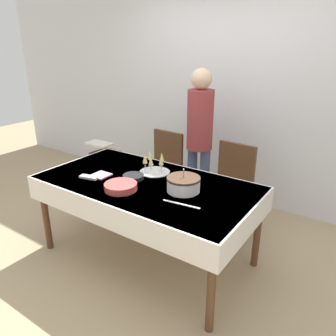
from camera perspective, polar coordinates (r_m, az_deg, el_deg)
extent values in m
plane|color=tan|center=(3.21, -3.51, -14.98)|extent=(12.00, 12.00, 0.00)
cube|color=silver|center=(4.04, 10.76, 13.12)|extent=(8.00, 0.05, 2.70)
cube|color=silver|center=(2.83, -3.84, -2.67)|extent=(1.87, 0.99, 0.03)
cube|color=silver|center=(2.87, -3.80, -4.32)|extent=(1.90, 1.02, 0.21)
cylinder|color=#51331E|center=(3.32, -20.54, -7.58)|extent=(0.06, 0.06, 0.73)
cylinder|color=#51331E|center=(2.32, 7.56, -19.97)|extent=(0.06, 0.06, 0.73)
cylinder|color=#51331E|center=(3.82, -10.06, -2.72)|extent=(0.06, 0.06, 0.73)
cylinder|color=#51331E|center=(2.99, 15.34, -10.34)|extent=(0.06, 0.06, 0.73)
cube|color=#51331E|center=(3.74, -1.79, -1.94)|extent=(0.45, 0.45, 0.04)
cube|color=#51331E|center=(3.78, 0.04, 2.73)|extent=(0.40, 0.06, 0.50)
cylinder|color=#51331E|center=(3.60, -1.40, -6.77)|extent=(0.04, 0.04, 0.40)
cylinder|color=#51331E|center=(3.82, -5.58, -5.17)|extent=(0.04, 0.04, 0.40)
cylinder|color=#51331E|center=(3.86, 2.03, -4.81)|extent=(0.04, 0.04, 0.40)
cylinder|color=#51331E|center=(4.06, -2.07, -3.43)|extent=(0.04, 0.04, 0.40)
cube|color=#51331E|center=(3.35, 9.95, -5.08)|extent=(0.45, 0.45, 0.04)
cube|color=#51331E|center=(3.41, 11.79, 0.16)|extent=(0.40, 0.06, 0.50)
cylinder|color=#51331E|center=(3.25, 10.98, -10.56)|extent=(0.04, 0.04, 0.40)
cylinder|color=#51331E|center=(3.40, 5.55, -8.73)|extent=(0.04, 0.04, 0.40)
cylinder|color=#51331E|center=(3.53, 13.72, -8.02)|extent=(0.04, 0.04, 0.40)
cylinder|color=#51331E|center=(3.67, 8.62, -6.47)|extent=(0.04, 0.04, 0.40)
cylinder|color=white|center=(2.63, 2.70, -3.02)|extent=(0.27, 0.27, 0.10)
cylinder|color=#4C3323|center=(2.61, 2.72, -1.82)|extent=(0.27, 0.27, 0.02)
cylinder|color=#3F72D8|center=(2.59, 2.74, -1.03)|extent=(0.01, 0.01, 0.06)
sphere|color=#F9CC4C|center=(2.58, 2.75, -0.24)|extent=(0.01, 0.01, 0.01)
cylinder|color=silver|center=(3.03, -2.34, -0.67)|extent=(0.28, 0.28, 0.01)
cylinder|color=silver|center=(2.97, -1.18, -0.97)|extent=(0.05, 0.05, 0.00)
cylinder|color=silver|center=(2.96, -1.19, -0.17)|extent=(0.01, 0.01, 0.08)
cone|color=#E0CC72|center=(2.93, -1.20, 1.38)|extent=(0.04, 0.04, 0.08)
cylinder|color=silver|center=(3.06, -1.07, -0.32)|extent=(0.05, 0.05, 0.00)
cylinder|color=silver|center=(3.04, -1.08, 0.46)|extent=(0.01, 0.01, 0.08)
cone|color=#E0CC72|center=(3.01, -1.09, 1.97)|extent=(0.04, 0.04, 0.08)
cylinder|color=silver|center=(3.11, -3.12, 0.05)|extent=(0.05, 0.05, 0.00)
cylinder|color=silver|center=(3.10, -3.14, 0.82)|extent=(0.01, 0.01, 0.08)
cone|color=#E0CC72|center=(3.07, -3.17, 2.31)|extent=(0.04, 0.04, 0.08)
cylinder|color=silver|center=(3.02, -3.98, -0.68)|extent=(0.05, 0.05, 0.00)
cylinder|color=silver|center=(3.00, -4.01, 0.11)|extent=(0.01, 0.01, 0.08)
cone|color=#E0CC72|center=(2.97, -4.05, 1.64)|extent=(0.04, 0.04, 0.08)
cylinder|color=silver|center=(2.96, -2.97, -1.09)|extent=(0.05, 0.05, 0.00)
cylinder|color=silver|center=(2.94, -2.99, -0.29)|extent=(0.01, 0.01, 0.08)
cone|color=#E0CC72|center=(2.91, -3.02, 1.27)|extent=(0.04, 0.04, 0.08)
cylinder|color=#CC4C47|center=(2.70, -8.22, -3.70)|extent=(0.27, 0.27, 0.01)
cylinder|color=#CC4C47|center=(2.69, -8.23, -3.57)|extent=(0.27, 0.27, 0.01)
cylinder|color=#CC4C47|center=(2.69, -8.24, -3.43)|extent=(0.27, 0.27, 0.01)
cylinder|color=#CC4C47|center=(2.69, -8.24, -3.30)|extent=(0.27, 0.27, 0.01)
cylinder|color=#CC4C47|center=(2.68, -8.25, -3.16)|extent=(0.27, 0.27, 0.01)
cylinder|color=#CC4C47|center=(2.68, -8.26, -3.02)|extent=(0.27, 0.27, 0.01)
cylinder|color=#CC4C47|center=(2.68, -8.27, -2.89)|extent=(0.27, 0.27, 0.01)
cylinder|color=#CC4C47|center=(2.68, -8.27, -2.75)|extent=(0.27, 0.27, 0.01)
cylinder|color=black|center=(2.90, -6.04, -1.79)|extent=(0.19, 0.19, 0.01)
cylinder|color=black|center=(2.89, -6.05, -1.67)|extent=(0.19, 0.19, 0.01)
cylinder|color=black|center=(2.89, -6.05, -1.54)|extent=(0.19, 0.19, 0.01)
cylinder|color=black|center=(2.89, -6.06, -1.41)|extent=(0.19, 0.19, 0.01)
cylinder|color=black|center=(2.89, -6.06, -1.28)|extent=(0.19, 0.19, 0.01)
cube|color=silver|center=(2.44, 2.34, -6.31)|extent=(0.30, 0.05, 0.00)
cube|color=silver|center=(2.97, -13.60, -1.57)|extent=(0.18, 0.09, 0.02)
cube|color=pink|center=(3.00, -11.60, -1.23)|extent=(0.15, 0.15, 0.01)
cylinder|color=#3F4C72|center=(3.78, 4.17, -2.12)|extent=(0.11, 0.11, 0.80)
cylinder|color=#3F4C72|center=(3.71, 6.31, -2.66)|extent=(0.11, 0.11, 0.80)
cylinder|color=maroon|center=(3.52, 5.61, 8.34)|extent=(0.28, 0.28, 0.63)
sphere|color=#D8B293|center=(3.46, 5.87, 15.21)|extent=(0.22, 0.22, 0.22)
cube|color=#51331E|center=(4.29, -10.83, 2.58)|extent=(0.30, 0.30, 0.03)
cube|color=silver|center=(4.18, -11.93, 4.16)|extent=(0.33, 0.20, 0.02)
cylinder|color=#51331E|center=(4.40, -12.60, -1.05)|extent=(0.03, 0.03, 0.54)
cylinder|color=#51331E|center=(4.25, -10.55, -1.69)|extent=(0.03, 0.03, 0.54)
cylinder|color=#51331E|center=(4.54, -10.60, -0.20)|extent=(0.03, 0.03, 0.54)
cylinder|color=#51331E|center=(4.39, -8.55, -0.78)|extent=(0.03, 0.03, 0.54)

